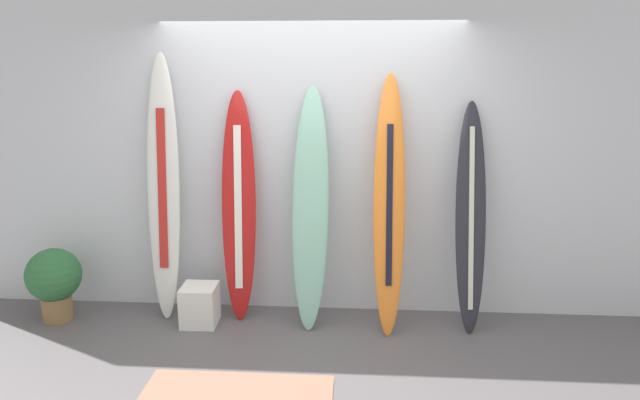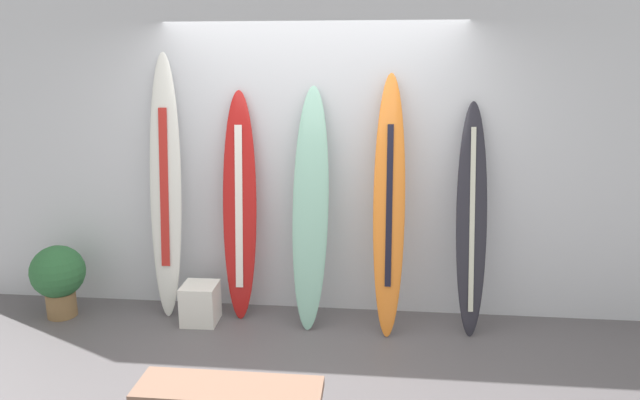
# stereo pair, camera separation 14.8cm
# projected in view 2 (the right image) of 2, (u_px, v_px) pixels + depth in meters

# --- Properties ---
(ground) EXTENTS (8.00, 8.00, 0.04)m
(ground) POSITION_uv_depth(u_px,v_px,m) (294.00, 381.00, 3.96)
(ground) COLOR #565154
(wall_back) EXTENTS (7.20, 0.20, 2.80)m
(wall_back) POSITION_uv_depth(u_px,v_px,m) (314.00, 154.00, 4.88)
(wall_back) COLOR silver
(wall_back) RESTS_ON ground
(surfboard_ivory) EXTENTS (0.28, 0.34, 2.26)m
(surfboard_ivory) POSITION_uv_depth(u_px,v_px,m) (166.00, 189.00, 4.78)
(surfboard_ivory) COLOR silver
(surfboard_ivory) RESTS_ON ground
(surfboard_crimson) EXTENTS (0.31, 0.33, 1.95)m
(surfboard_crimson) POSITION_uv_depth(u_px,v_px,m) (240.00, 207.00, 4.76)
(surfboard_crimson) COLOR #B41817
(surfboard_crimson) RESTS_ON ground
(surfboard_seafoam) EXTENTS (0.31, 0.48, 1.99)m
(surfboard_seafoam) POSITION_uv_depth(u_px,v_px,m) (310.00, 210.00, 4.62)
(surfboard_seafoam) COLOR #88C0A9
(surfboard_seafoam) RESTS_ON ground
(surfboard_sunset) EXTENTS (0.27, 0.53, 2.10)m
(surfboard_sunset) POSITION_uv_depth(u_px,v_px,m) (389.00, 206.00, 4.51)
(surfboard_sunset) COLOR orange
(surfboard_sunset) RESTS_ON ground
(surfboard_charcoal) EXTENTS (0.27, 0.45, 1.88)m
(surfboard_charcoal) POSITION_uv_depth(u_px,v_px,m) (472.00, 220.00, 4.52)
(surfboard_charcoal) COLOR #26242D
(surfboard_charcoal) RESTS_ON ground
(display_block_left) EXTENTS (0.30, 0.30, 0.34)m
(display_block_left) POSITION_uv_depth(u_px,v_px,m) (200.00, 303.00, 4.78)
(display_block_left) COLOR white
(display_block_left) RESTS_ON ground
(potted_plant) EXTENTS (0.46, 0.46, 0.64)m
(potted_plant) POSITION_uv_depth(u_px,v_px,m) (58.00, 276.00, 4.85)
(potted_plant) COLOR olive
(potted_plant) RESTS_ON ground
(bench) EXTENTS (1.02, 0.30, 0.46)m
(bench) POSITION_uv_depth(u_px,v_px,m) (229.00, 396.00, 3.06)
(bench) COLOR #825F4B
(bench) RESTS_ON ground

